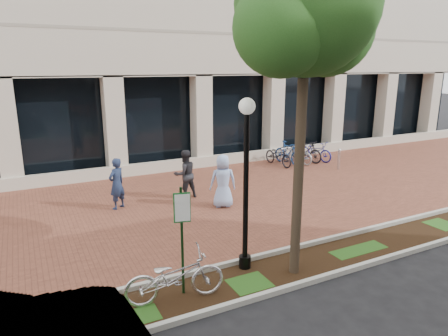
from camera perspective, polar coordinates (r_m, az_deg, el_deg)
name	(u,v)px	position (r m, az deg, el deg)	size (l,w,h in m)	color
ground	(207,201)	(14.04, -2.49, -4.75)	(120.00, 120.00, 0.00)	black
brick_plaza	(207,201)	(14.04, -2.49, -4.74)	(40.00, 9.00, 0.01)	brown
planting_strip	(299,266)	(9.89, 10.66, -13.58)	(40.00, 1.50, 0.01)	black
curb_plaza_side	(281,251)	(10.39, 8.11, -11.67)	(40.00, 0.12, 0.12)	#B1B1A7
curb_street_side	(320,278)	(9.36, 13.56, -15.08)	(40.00, 0.12, 0.12)	#B1B1A7
parking_sign	(182,227)	(8.07, -6.02, -8.42)	(0.34, 0.07, 2.32)	#143817
lamppost	(246,176)	(8.83, 3.16, -1.13)	(0.36, 0.36, 3.95)	black
street_tree	(307,14)	(8.56, 11.82, 20.73)	(3.42, 2.85, 7.21)	#463828
locked_bicycle	(175,277)	(8.29, -7.04, -15.15)	(0.70, 2.02, 1.06)	silver
pedestrian_left	(117,184)	(13.53, -15.07, -2.18)	(0.63, 0.41, 1.71)	#1E2B4C
pedestrian_mid	(185,174)	(14.22, -5.60, -0.88)	(0.85, 0.66, 1.75)	#26262A
pedestrian_right	(223,181)	(13.22, -0.16, -1.88)	(0.88, 0.57, 1.79)	#9CB6E9
bollard	(339,159)	(18.85, 16.08, 1.25)	(0.12, 0.12, 0.98)	silver
bike_rack_cluster	(297,153)	(19.69, 10.43, 2.18)	(3.17, 2.00, 1.10)	black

